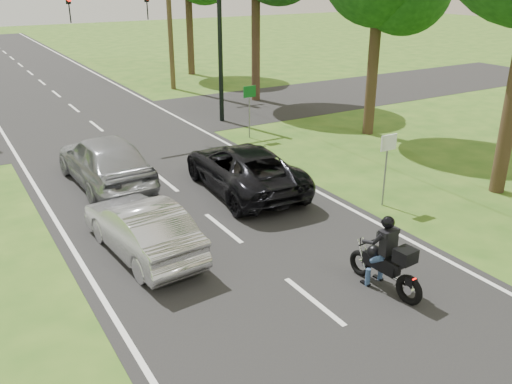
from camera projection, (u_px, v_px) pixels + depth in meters
ground at (314, 301)px, 11.12m from camera, size 140.00×140.00×0.00m
road at (144, 164)px, 19.07m from camera, size 8.00×100.00×0.01m
cross_road at (96, 126)px, 23.84m from camera, size 60.00×7.00×0.01m
motorcycle_rider at (387, 262)px, 11.30m from camera, size 0.58×1.98×1.71m
dark_suv at (244, 168)px, 16.59m from camera, size 2.70×5.23×1.41m
silver_sedan at (142, 228)px, 12.77m from camera, size 1.76×4.16×1.34m
silver_suv at (105, 160)px, 16.94m from camera, size 2.13×4.94×1.66m
traffic_signal at (180, 29)px, 22.29m from camera, size 6.38×0.44×6.00m
sign_white at (388, 153)px, 15.13m from camera, size 0.55×0.07×2.12m
sign_green at (249, 99)px, 21.59m from camera, size 0.55×0.07×2.12m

